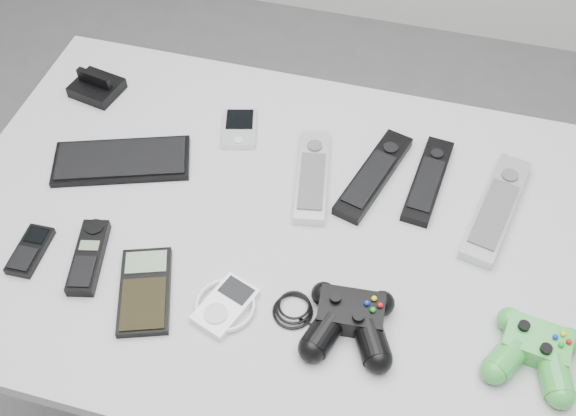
% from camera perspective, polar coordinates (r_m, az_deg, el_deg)
% --- Properties ---
extents(floor, '(3.50, 3.50, 0.00)m').
position_cam_1_polar(floor, '(1.88, -1.90, -16.08)').
color(floor, slate).
rests_on(floor, ground).
extents(desk, '(1.21, 0.78, 0.81)m').
position_cam_1_polar(desk, '(1.21, 0.50, -3.73)').
color(desk, '#999A9C').
rests_on(desk, floor).
extents(pda_keyboard, '(0.27, 0.18, 0.02)m').
position_cam_1_polar(pda_keyboard, '(1.28, -13.90, 3.94)').
color(pda_keyboard, black).
rests_on(pda_keyboard, desk).
extents(dock_bracket, '(0.10, 0.10, 0.05)m').
position_cam_1_polar(dock_bracket, '(1.43, -15.98, 10.14)').
color(dock_bracket, black).
rests_on(dock_bracket, desk).
extents(pda, '(0.09, 0.11, 0.02)m').
position_cam_1_polar(pda, '(1.31, -4.14, 6.75)').
color(pda, silver).
rests_on(pda, desk).
extents(remote_silver_a, '(0.09, 0.22, 0.02)m').
position_cam_1_polar(remote_silver_a, '(1.22, 2.08, 2.81)').
color(remote_silver_a, silver).
rests_on(remote_silver_a, desk).
extents(remote_black_a, '(0.11, 0.23, 0.02)m').
position_cam_1_polar(remote_black_a, '(1.23, 7.29, 2.84)').
color(remote_black_a, black).
rests_on(remote_black_a, desk).
extents(remote_black_b, '(0.07, 0.21, 0.02)m').
position_cam_1_polar(remote_black_b, '(1.24, 11.78, 2.37)').
color(remote_black_b, black).
rests_on(remote_black_b, desk).
extents(remote_silver_b, '(0.11, 0.25, 0.03)m').
position_cam_1_polar(remote_silver_b, '(1.22, 17.24, 0.02)').
color(remote_silver_b, '#AEAEB5').
rests_on(remote_silver_b, desk).
extents(mobile_phone, '(0.05, 0.10, 0.02)m').
position_cam_1_polar(mobile_phone, '(1.20, -21.00, -3.36)').
color(mobile_phone, black).
rests_on(mobile_phone, desk).
extents(cordless_handset, '(0.08, 0.15, 0.02)m').
position_cam_1_polar(cordless_handset, '(1.15, -16.54, -3.97)').
color(cordless_handset, black).
rests_on(cordless_handset, desk).
extents(calculator, '(0.13, 0.17, 0.02)m').
position_cam_1_polar(calculator, '(1.10, -12.02, -6.85)').
color(calculator, black).
rests_on(calculator, desk).
extents(mp3_player, '(0.12, 0.13, 0.02)m').
position_cam_1_polar(mp3_player, '(1.06, -5.33, -8.20)').
color(mp3_player, white).
rests_on(mp3_player, desk).
extents(controller_black, '(0.25, 0.17, 0.05)m').
position_cam_1_polar(controller_black, '(1.03, 5.26, -9.39)').
color(controller_black, black).
rests_on(controller_black, desk).
extents(controller_green, '(0.15, 0.16, 0.05)m').
position_cam_1_polar(controller_green, '(1.07, 20.16, -11.21)').
color(controller_green, '#238237').
rests_on(controller_green, desk).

